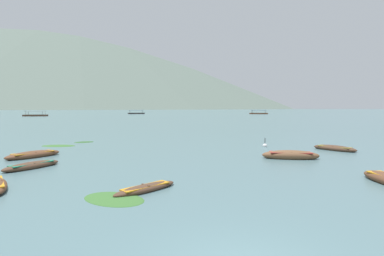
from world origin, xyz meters
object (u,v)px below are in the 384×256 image
(rowboat_2, at_px, (33,155))
(mooring_buoy, at_px, (265,146))
(rowboat_3, at_px, (32,166))
(rowboat_0, at_px, (290,155))
(ferry_1, at_px, (259,113))
(rowboat_5, at_px, (146,188))
(rowboat_4, at_px, (335,148))
(ferry_0, at_px, (136,113))
(ferry_2, at_px, (35,115))

(rowboat_2, height_order, mooring_buoy, mooring_buoy)
(rowboat_3, bearing_deg, rowboat_0, 12.36)
(rowboat_3, relative_size, ferry_1, 0.31)
(rowboat_5, distance_m, mooring_buoy, 17.55)
(rowboat_4, xyz_separation_m, rowboat_5, (-14.55, -12.96, -0.06))
(rowboat_0, xyz_separation_m, rowboat_5, (-9.28, -8.64, -0.12))
(rowboat_5, height_order, ferry_1, ferry_1)
(rowboat_3, height_order, ferry_1, ferry_1)
(rowboat_2, xyz_separation_m, mooring_buoy, (19.08, 6.32, -0.09))
(rowboat_0, distance_m, rowboat_2, 19.48)
(ferry_0, xyz_separation_m, mooring_buoy, (45.22, -154.29, -0.34))
(rowboat_2, xyz_separation_m, rowboat_4, (24.75, 4.13, -0.02))
(rowboat_2, relative_size, ferry_2, 0.40)
(ferry_0, bearing_deg, ferry_2, -124.57)
(ferry_1, bearing_deg, rowboat_2, -107.64)
(rowboat_2, bearing_deg, rowboat_3, -61.43)
(rowboat_4, xyz_separation_m, ferry_1, (25.30, 153.23, 0.27))
(rowboat_3, bearing_deg, ferry_1, 73.47)
(ferry_1, bearing_deg, rowboat_3, -106.53)
(rowboat_5, relative_size, ferry_1, 0.25)
(ferry_2, relative_size, mooring_buoy, 10.11)
(mooring_buoy, bearing_deg, ferry_2, 128.03)
(ferry_1, height_order, ferry_2, same)
(rowboat_0, bearing_deg, rowboat_3, -167.64)
(rowboat_5, xyz_separation_m, ferry_2, (-71.67, 118.15, 0.33))
(rowboat_4, bearing_deg, rowboat_3, -160.25)
(rowboat_3, bearing_deg, ferry_0, 99.76)
(rowboat_0, relative_size, mooring_buoy, 4.24)
(ferry_0, bearing_deg, mooring_buoy, -73.67)
(rowboat_2, xyz_separation_m, ferry_0, (-26.14, 160.61, 0.25))
(rowboat_4, relative_size, mooring_buoy, 3.57)
(rowboat_2, distance_m, ferry_0, 162.72)
(mooring_buoy, bearing_deg, rowboat_3, -148.69)
(rowboat_3, height_order, ferry_0, ferry_0)
(rowboat_3, relative_size, ferry_0, 0.33)
(rowboat_5, bearing_deg, rowboat_0, 42.96)
(ferry_0, xyz_separation_m, ferry_1, (76.19, -3.25, -0.00))
(rowboat_2, distance_m, ferry_1, 165.13)
(rowboat_0, distance_m, ferry_2, 136.18)
(rowboat_0, height_order, ferry_2, ferry_2)
(rowboat_0, height_order, rowboat_4, rowboat_0)
(rowboat_3, bearing_deg, mooring_buoy, 31.31)
(rowboat_0, bearing_deg, mooring_buoy, 93.50)
(rowboat_0, distance_m, rowboat_3, 17.72)
(ferry_1, distance_m, mooring_buoy, 154.19)
(rowboat_3, bearing_deg, rowboat_4, 19.75)
(rowboat_2, relative_size, ferry_0, 0.37)
(rowboat_3, height_order, rowboat_4, rowboat_4)
(rowboat_5, xyz_separation_m, mooring_buoy, (8.88, 15.14, -0.02))
(ferry_2, bearing_deg, mooring_buoy, -51.97)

